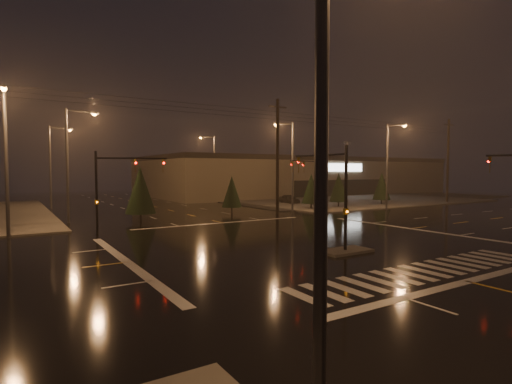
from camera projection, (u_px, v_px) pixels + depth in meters
ground at (301, 242)px, 25.75m from camera, size 140.00×140.00×0.00m
sidewalk_ne at (330, 198)px, 67.04m from camera, size 36.00×36.00×0.12m
median_island at (345, 251)px, 22.36m from camera, size 3.00×1.60×0.15m
crosswalk at (424, 271)px, 18.13m from camera, size 15.00×2.60×0.01m
stop_bar_near at (467, 281)px, 16.44m from camera, size 16.00×0.50×0.01m
stop_bar_far at (223, 223)px, 35.06m from camera, size 16.00×0.50×0.01m
parking_lot at (360, 198)px, 67.99m from camera, size 50.00×24.00×0.08m
retail_building at (295, 175)px, 83.02m from camera, size 60.20×28.30×7.20m
signal_mast_median at (334, 185)px, 22.95m from camera, size 0.25×4.59×6.00m
signal_mast_ne at (313, 179)px, 39.16m from camera, size 4.84×1.86×6.00m
signal_mast_nw at (112, 182)px, 29.10m from camera, size 4.84×1.86×6.00m
streetlight_0 at (336, 98)px, 6.82m from camera, size 2.77×0.32×10.00m
streetlight_1 at (71, 157)px, 34.76m from camera, size 2.77×0.32×10.00m
streetlight_2 at (53, 161)px, 48.30m from camera, size 2.77×0.32×10.00m
streetlight_3 at (290, 160)px, 44.92m from camera, size 2.77×0.32×10.00m
streetlight_4 at (213, 163)px, 61.85m from camera, size 2.77×0.32×10.00m
streetlight_5 at (6, 152)px, 26.44m from camera, size 0.32×2.77×10.00m
streetlight_6 at (389, 160)px, 46.57m from camera, size 0.32×2.77×10.00m
utility_pole_1 at (277, 156)px, 41.52m from camera, size 2.20×0.32×12.00m
utility_pole_2 at (448, 160)px, 57.41m from camera, size 2.20×0.32×12.00m
conifer_0 at (311, 188)px, 47.80m from camera, size 2.27×2.27×4.24m
conifer_1 at (339, 187)px, 50.19m from camera, size 2.36×2.36×4.38m
conifer_2 at (382, 186)px, 53.86m from camera, size 2.37×2.37×4.40m
conifer_3 at (140, 190)px, 36.25m from camera, size 2.74×2.74×4.98m
conifer_4 at (232, 191)px, 42.69m from camera, size 2.15×2.15×4.05m
car_parked at (289, 199)px, 55.75m from camera, size 1.89×3.93×1.29m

